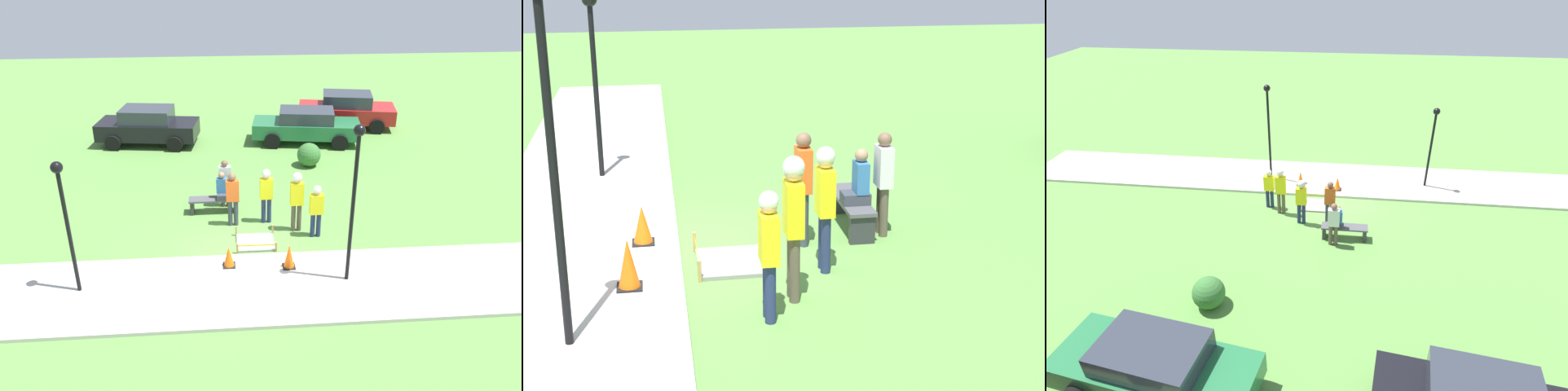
{
  "view_description": "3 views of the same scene",
  "coord_description": "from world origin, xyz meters",
  "views": [
    {
      "loc": [
        -0.28,
        -12.18,
        7.89
      ],
      "look_at": [
        0.82,
        1.76,
        1.07
      ],
      "focal_mm": 35.0,
      "sensor_mm": 36.0,
      "label": 1
    },
    {
      "loc": [
        11.33,
        -0.3,
        4.57
      ],
      "look_at": [
        0.26,
        1.56,
        0.91
      ],
      "focal_mm": 55.0,
      "sensor_mm": 36.0,
      "label": 2
    },
    {
      "loc": [
        -0.65,
        14.78,
        8.77
      ],
      "look_at": [
        0.87,
        1.3,
        0.8
      ],
      "focal_mm": 28.0,
      "sensor_mm": 36.0,
      "label": 3
    }
  ],
  "objects": [
    {
      "name": "bystander_in_gray_shirt",
      "position": [
        -0.26,
        3.23,
        0.95
      ],
      "size": [
        0.4,
        0.22,
        1.68
      ],
      "color": "brown",
      "rests_on": "ground_plane"
    },
    {
      "name": "park_bench",
      "position": [
        -0.64,
        2.82,
        0.35
      ],
      "size": [
        1.65,
        0.44,
        0.51
      ],
      "color": "#2D2D33",
      "rests_on": "ground_plane"
    },
    {
      "name": "lamppost_near",
      "position": [
        2.82,
        -1.38,
        2.83
      ],
      "size": [
        0.28,
        0.28,
        4.21
      ],
      "color": "black",
      "rests_on": "sidewalk"
    },
    {
      "name": "wet_concrete_patch",
      "position": [
        0.58,
        0.73,
        0.04
      ],
      "size": [
        1.17,
        1.05,
        0.32
      ],
      "color": "gray",
      "rests_on": "ground_plane"
    },
    {
      "name": "sidewalk",
      "position": [
        0.0,
        -1.54,
        0.05
      ],
      "size": [
        28.0,
        3.08,
        0.1
      ],
      "color": "#BCB7AD",
      "rests_on": "ground_plane"
    },
    {
      "name": "worker_supervisor",
      "position": [
        1.88,
        1.41,
        1.2
      ],
      "size": [
        0.4,
        0.28,
        1.95
      ],
      "color": "brown",
      "rests_on": "ground_plane"
    },
    {
      "name": "worker_trainee",
      "position": [
        1.01,
        2.01,
        1.1
      ],
      "size": [
        0.4,
        0.26,
        1.83
      ],
      "color": "navy",
      "rests_on": "ground_plane"
    },
    {
      "name": "person_seated_on_bench",
      "position": [
        -0.37,
        2.87,
        0.86
      ],
      "size": [
        0.36,
        0.44,
        0.89
      ],
      "color": "#383D47",
      "rests_on": "park_bench"
    },
    {
      "name": "worker_assistant",
      "position": [
        2.41,
        1.01,
        0.99
      ],
      "size": [
        0.4,
        0.24,
        1.69
      ],
      "color": "navy",
      "rests_on": "ground_plane"
    },
    {
      "name": "bystander_in_orange_shirt",
      "position": [
        -0.04,
        1.91,
        1.01
      ],
      "size": [
        0.4,
        0.23,
        1.78
      ],
      "color": "#383D47",
      "rests_on": "ground_plane"
    },
    {
      "name": "ground_plane",
      "position": [
        0.0,
        0.0,
        0.0
      ],
      "size": [
        60.0,
        60.0,
        0.0
      ],
      "primitive_type": "plane",
      "color": "#5B8E42"
    },
    {
      "name": "parked_car_green",
      "position": [
        3.43,
        9.25,
        0.8
      ],
      "size": [
        4.9,
        2.46,
        1.53
      ],
      "rotation": [
        0.0,
        0.0,
        -0.15
      ],
      "color": "#236B3D",
      "rests_on": "ground_plane"
    },
    {
      "name": "traffic_cone_far_patch",
      "position": [
        1.39,
        -0.72,
        0.44
      ],
      "size": [
        0.34,
        0.34,
        0.69
      ],
      "color": "black",
      "rests_on": "sidewalk"
    },
    {
      "name": "shrub_rounded_near",
      "position": [
        3.12,
        6.54,
        0.47
      ],
      "size": [
        0.95,
        0.95,
        0.95
      ],
      "color": "#387033",
      "rests_on": "ground_plane"
    },
    {
      "name": "lamppost_far",
      "position": [
        -4.03,
        -1.33,
        2.43
      ],
      "size": [
        0.28,
        0.28,
        3.5
      ],
      "color": "black",
      "rests_on": "sidewalk"
    },
    {
      "name": "traffic_cone_near_patch",
      "position": [
        -0.23,
        -0.54,
        0.4
      ],
      "size": [
        0.34,
        0.34,
        0.6
      ],
      "color": "black",
      "rests_on": "sidewalk"
    }
  ]
}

